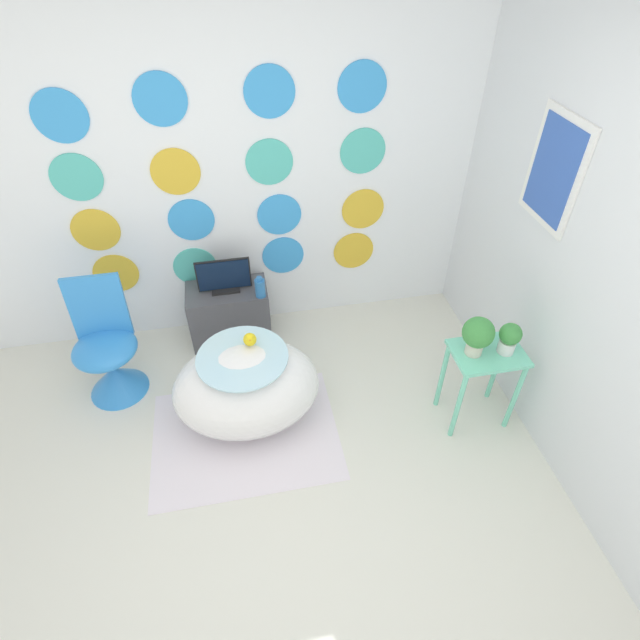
{
  "coord_description": "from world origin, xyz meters",
  "views": [
    {
      "loc": [
        -0.01,
        -1.07,
        2.69
      ],
      "look_at": [
        0.4,
        1.01,
        0.84
      ],
      "focal_mm": 28.0,
      "sensor_mm": 36.0,
      "label": 1
    }
  ],
  "objects_px": {
    "bathtub": "(247,388)",
    "potted_plant_right": "(509,337)",
    "potted_plant_left": "(478,334)",
    "tv": "(224,277)",
    "vase": "(260,288)",
    "chair": "(111,361)"
  },
  "relations": [
    {
      "from": "bathtub",
      "to": "potted_plant_right",
      "type": "relative_size",
      "value": 4.48
    },
    {
      "from": "potted_plant_left",
      "to": "chair",
      "type": "bearing_deg",
      "value": 162.87
    },
    {
      "from": "bathtub",
      "to": "tv",
      "type": "bearing_deg",
      "value": 94.58
    },
    {
      "from": "bathtub",
      "to": "potted_plant_left",
      "type": "xyz_separation_m",
      "value": [
        1.35,
        -0.25,
        0.44
      ]
    },
    {
      "from": "potted_plant_right",
      "to": "tv",
      "type": "bearing_deg",
      "value": 145.51
    },
    {
      "from": "potted_plant_right",
      "to": "vase",
      "type": "bearing_deg",
      "value": 144.15
    },
    {
      "from": "bathtub",
      "to": "chair",
      "type": "distance_m",
      "value": 0.99
    },
    {
      "from": "potted_plant_left",
      "to": "potted_plant_right",
      "type": "xyz_separation_m",
      "value": [
        0.19,
        -0.03,
        -0.04
      ]
    },
    {
      "from": "vase",
      "to": "potted_plant_right",
      "type": "height_order",
      "value": "potted_plant_right"
    },
    {
      "from": "potted_plant_right",
      "to": "chair",
      "type": "bearing_deg",
      "value": 163.61
    },
    {
      "from": "bathtub",
      "to": "vase",
      "type": "relative_size",
      "value": 5.6
    },
    {
      "from": "vase",
      "to": "potted_plant_left",
      "type": "height_order",
      "value": "potted_plant_left"
    },
    {
      "from": "bathtub",
      "to": "potted_plant_left",
      "type": "distance_m",
      "value": 1.44
    },
    {
      "from": "bathtub",
      "to": "tv",
      "type": "distance_m",
      "value": 0.88
    },
    {
      "from": "chair",
      "to": "vase",
      "type": "distance_m",
      "value": 1.13
    },
    {
      "from": "tv",
      "to": "potted_plant_right",
      "type": "height_order",
      "value": "potted_plant_right"
    },
    {
      "from": "tv",
      "to": "vase",
      "type": "xyz_separation_m",
      "value": [
        0.24,
        -0.12,
        -0.04
      ]
    },
    {
      "from": "vase",
      "to": "potted_plant_left",
      "type": "distance_m",
      "value": 1.53
    },
    {
      "from": "tv",
      "to": "vase",
      "type": "bearing_deg",
      "value": -26.04
    },
    {
      "from": "tv",
      "to": "vase",
      "type": "relative_size",
      "value": 2.34
    },
    {
      "from": "bathtub",
      "to": "vase",
      "type": "bearing_deg",
      "value": 76.08
    },
    {
      "from": "chair",
      "to": "tv",
      "type": "distance_m",
      "value": 0.96
    }
  ]
}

